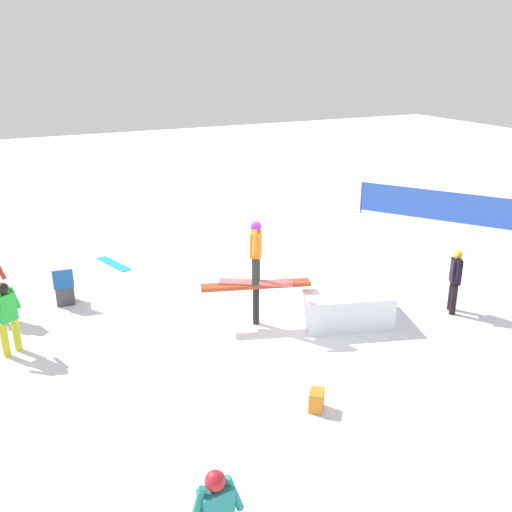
{
  "coord_description": "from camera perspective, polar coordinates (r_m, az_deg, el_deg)",
  "views": [
    {
      "loc": [
        4.69,
        9.79,
        5.51
      ],
      "look_at": [
        0.0,
        0.0,
        1.52
      ],
      "focal_mm": 40.0,
      "sensor_mm": 36.0,
      "label": 1
    }
  ],
  "objects": [
    {
      "name": "main_rider_on_rail",
      "position": [
        11.54,
        0.0,
        0.26
      ],
      "size": [
        1.46,
        1.03,
        1.34
      ],
      "rotation": [
        0.0,
        0.0,
        -0.54
      ],
      "color": "#EB5E5D",
      "rests_on": "rail_feature"
    },
    {
      "name": "folding_chair",
      "position": [
        13.6,
        -18.63,
        -2.96
      ],
      "size": [
        0.49,
        0.49,
        0.88
      ],
      "rotation": [
        0.0,
        0.0,
        6.15
      ],
      "color": "#3F3F44",
      "rests_on": "ground"
    },
    {
      "name": "backpack_on_snow",
      "position": [
        9.51,
        6.07,
        -14.15
      ],
      "size": [
        0.36,
        0.37,
        0.34
      ],
      "primitive_type": "cube",
      "rotation": [
        0.0,
        0.0,
        0.88
      ],
      "color": "orange",
      "rests_on": "ground"
    },
    {
      "name": "loose_snowboard_cyan",
      "position": [
        15.84,
        -14.06,
        -0.76
      ],
      "size": [
        0.69,
        1.39,
        0.02
      ],
      "primitive_type": "cube",
      "rotation": [
        0.0,
        0.0,
        1.88
      ],
      "color": "#20ADCF",
      "rests_on": "ground"
    },
    {
      "name": "safety_fence",
      "position": [
        19.75,
        17.97,
        4.79
      ],
      "size": [
        3.17,
        4.51,
        1.1
      ],
      "rotation": [
        0.0,
        0.0,
        5.32
      ],
      "color": "blue",
      "rests_on": "ground"
    },
    {
      "name": "snow_kicker_ramp",
      "position": [
        12.41,
        8.7,
        -4.66
      ],
      "size": [
        2.16,
        1.96,
        0.7
      ],
      "primitive_type": "cube",
      "rotation": [
        0.0,
        0.0,
        -0.3
      ],
      "color": "white",
      "rests_on": "ground"
    },
    {
      "name": "bystander_black",
      "position": [
        13.09,
        19.29,
        -2.06
      ],
      "size": [
        0.39,
        0.53,
        1.44
      ],
      "rotation": [
        0.0,
        0.0,
        0.99
      ],
      "color": "black",
      "rests_on": "ground"
    },
    {
      "name": "bystander_green",
      "position": [
        11.67,
        -23.64,
        -5.38
      ],
      "size": [
        0.57,
        0.42,
        1.45
      ],
      "rotation": [
        0.0,
        0.0,
        3.73
      ],
      "color": "gold",
      "rests_on": "ground"
    },
    {
      "name": "rail_feature",
      "position": [
        11.84,
        0.0,
        -3.42
      ],
      "size": [
        2.26,
        0.94,
        0.92
      ],
      "rotation": [
        0.0,
        0.0,
        -0.3
      ],
      "color": "black",
      "rests_on": "ground"
    },
    {
      "name": "ground_plane",
      "position": [
        12.17,
        0.0,
        -6.75
      ],
      "size": [
        60.0,
        60.0,
        0.0
      ],
      "primitive_type": "plane",
      "color": "white"
    }
  ]
}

